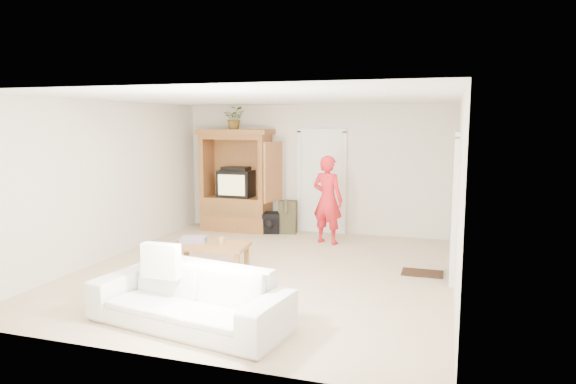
{
  "coord_description": "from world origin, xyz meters",
  "views": [
    {
      "loc": [
        2.62,
        -7.11,
        2.28
      ],
      "look_at": [
        0.18,
        0.6,
        1.15
      ],
      "focal_mm": 32.0,
      "sensor_mm": 36.0,
      "label": 1
    }
  ],
  "objects_px": {
    "man": "(328,200)",
    "coffee_table": "(211,247)",
    "sofa": "(189,297)",
    "armoire": "(237,187)"
  },
  "relations": [
    {
      "from": "man",
      "to": "coffee_table",
      "type": "xyz_separation_m",
      "value": [
        -1.29,
        -2.28,
        -0.45
      ]
    },
    {
      "from": "sofa",
      "to": "coffee_table",
      "type": "xyz_separation_m",
      "value": [
        -0.71,
        2.0,
        0.04
      ]
    },
    {
      "from": "armoire",
      "to": "man",
      "type": "relative_size",
      "value": 1.27
    },
    {
      "from": "armoire",
      "to": "coffee_table",
      "type": "relative_size",
      "value": 1.76
    },
    {
      "from": "armoire",
      "to": "man",
      "type": "distance_m",
      "value": 2.15
    },
    {
      "from": "armoire",
      "to": "sofa",
      "type": "height_order",
      "value": "armoire"
    },
    {
      "from": "sofa",
      "to": "armoire",
      "type": "bearing_deg",
      "value": 116.72
    },
    {
      "from": "armoire",
      "to": "man",
      "type": "bearing_deg",
      "value": -16.16
    },
    {
      "from": "armoire",
      "to": "man",
      "type": "height_order",
      "value": "armoire"
    },
    {
      "from": "sofa",
      "to": "man",
      "type": "bearing_deg",
      "value": 92.05
    }
  ]
}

